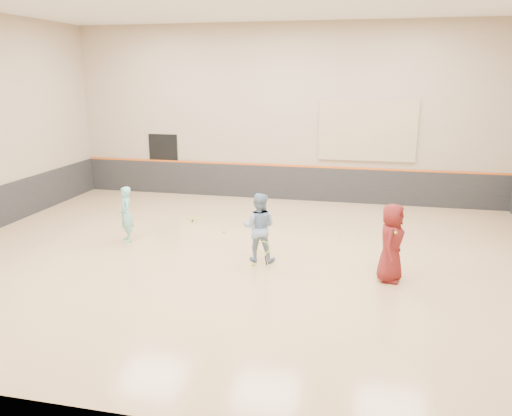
% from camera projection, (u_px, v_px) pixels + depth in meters
% --- Properties ---
extents(room, '(15.04, 12.04, 6.22)m').
position_uv_depth(room, '(242.00, 225.00, 11.96)').
color(room, tan).
rests_on(room, ground).
extents(wainscot_back, '(14.90, 0.04, 1.20)m').
position_uv_depth(wainscot_back, '(283.00, 183.00, 17.65)').
color(wainscot_back, '#232326').
rests_on(wainscot_back, floor).
extents(accent_stripe, '(14.90, 0.03, 0.06)m').
position_uv_depth(accent_stripe, '(284.00, 166.00, 17.48)').
color(accent_stripe, '#D85914').
rests_on(accent_stripe, wall_back).
extents(acoustic_panel, '(3.20, 0.08, 2.00)m').
position_uv_depth(acoustic_panel, '(367.00, 131.00, 16.55)').
color(acoustic_panel, tan).
rests_on(acoustic_panel, wall_back).
extents(doorway, '(1.10, 0.05, 2.20)m').
position_uv_depth(doorway, '(164.00, 164.00, 18.47)').
color(doorway, black).
rests_on(doorway, floor).
extents(girl, '(0.60, 0.65, 1.48)m').
position_uv_depth(girl, '(126.00, 214.00, 13.15)').
color(girl, '#7DD8D2').
rests_on(girl, floor).
extents(instructor, '(0.83, 0.66, 1.65)m').
position_uv_depth(instructor, '(259.00, 227.00, 11.75)').
color(instructor, '#7B99BE').
rests_on(instructor, floor).
extents(young_man, '(0.71, 0.93, 1.71)m').
position_uv_depth(young_man, '(391.00, 243.00, 10.59)').
color(young_man, maroon).
rests_on(young_man, floor).
extents(held_racket, '(0.33, 0.33, 0.62)m').
position_uv_depth(held_racket, '(264.00, 248.00, 11.43)').
color(held_racket, '#AFD22E').
rests_on(held_racket, instructor).
extents(spare_racket, '(0.67, 0.67, 0.05)m').
position_uv_depth(spare_racket, '(193.00, 218.00, 15.37)').
color(spare_racket, '#D6E532').
rests_on(spare_racket, floor).
extents(ball_under_racket, '(0.07, 0.07, 0.07)m').
position_uv_depth(ball_under_racket, '(253.00, 264.00, 11.61)').
color(ball_under_racket, yellow).
rests_on(ball_under_racket, floor).
extents(ball_in_hand, '(0.07, 0.07, 0.07)m').
position_uv_depth(ball_in_hand, '(396.00, 233.00, 10.29)').
color(ball_in_hand, yellow).
rests_on(ball_in_hand, young_man).
extents(ball_beside_spare, '(0.07, 0.07, 0.07)m').
position_uv_depth(ball_beside_spare, '(224.00, 232.00, 14.02)').
color(ball_beside_spare, gold).
rests_on(ball_beside_spare, floor).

